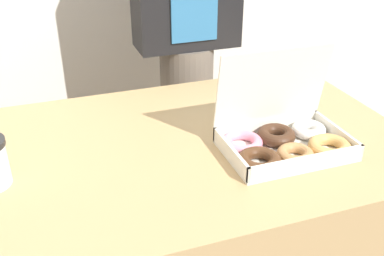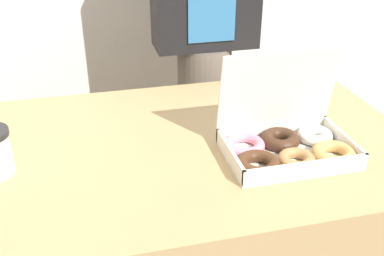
# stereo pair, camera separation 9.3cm
# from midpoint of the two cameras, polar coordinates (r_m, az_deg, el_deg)

# --- Properties ---
(table) EXTENTS (1.18, 0.77, 0.78)m
(table) POSITION_cam_midpoint_polar(r_m,az_deg,el_deg) (1.43, -2.23, -15.37)
(table) COLOR tan
(table) RESTS_ON ground_plane
(donut_box) EXTENTS (0.34, 0.24, 0.25)m
(donut_box) POSITION_cam_midpoint_polar(r_m,az_deg,el_deg) (1.15, 9.28, -1.23)
(donut_box) COLOR white
(donut_box) RESTS_ON table
(person_customer) EXTENTS (0.38, 0.21, 1.59)m
(person_customer) POSITION_cam_midpoint_polar(r_m,az_deg,el_deg) (1.72, -2.29, 10.99)
(person_customer) COLOR #665B51
(person_customer) RESTS_ON ground_plane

